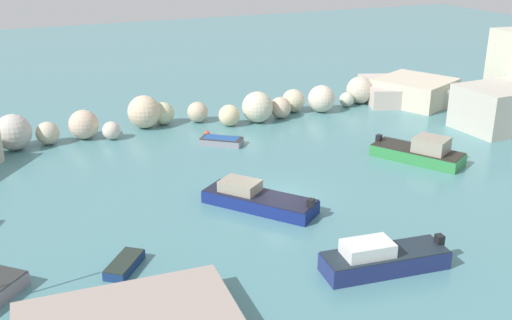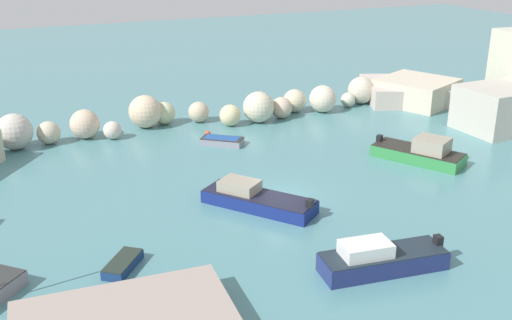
% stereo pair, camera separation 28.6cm
% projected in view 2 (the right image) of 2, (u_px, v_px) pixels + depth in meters
% --- Properties ---
extents(cove_water, '(160.00, 160.00, 0.00)m').
position_uv_depth(cove_water, '(282.00, 196.00, 38.19)').
color(cove_water, teal).
rests_on(cove_water, ground).
extents(rock_breakwater, '(36.86, 5.17, 2.77)m').
position_uv_depth(rock_breakwater, '(222.00, 109.00, 52.48)').
color(rock_breakwater, beige).
rests_on(rock_breakwater, ground).
extents(channel_buoy, '(0.48, 0.48, 0.48)m').
position_uv_depth(channel_buoy, '(208.00, 134.00, 49.11)').
color(channel_buoy, '#E04C28').
rests_on(channel_buoy, cove_water).
extents(moored_boat_0, '(5.22, 6.78, 1.91)m').
position_uv_depth(moored_boat_0, '(421.00, 152.00, 43.65)').
color(moored_boat_0, '#328744').
rests_on(moored_boat_0, cove_water).
extents(moored_boat_1, '(5.94, 6.83, 1.49)m').
position_uv_depth(moored_boat_1, '(256.00, 199.00, 36.49)').
color(moored_boat_1, navy).
rests_on(moored_boat_1, cove_water).
extents(moored_boat_2, '(3.41, 3.11, 0.57)m').
position_uv_depth(moored_boat_2, '(222.00, 141.00, 47.25)').
color(moored_boat_2, gray).
rests_on(moored_boat_2, cove_water).
extents(moored_boat_3, '(6.49, 2.70, 1.66)m').
position_uv_depth(moored_boat_3, '(380.00, 259.00, 29.64)').
color(moored_boat_3, navy).
rests_on(moored_boat_3, cove_water).
extents(moored_boat_5, '(2.44, 2.69, 0.51)m').
position_uv_depth(moored_boat_5, '(123.00, 264.00, 29.92)').
color(moored_boat_5, navy).
rests_on(moored_boat_5, cove_water).
extents(moored_boat_6, '(2.35, 2.75, 0.49)m').
position_uv_depth(moored_boat_6, '(164.00, 320.00, 25.68)').
color(moored_boat_6, navy).
rests_on(moored_boat_6, cove_water).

